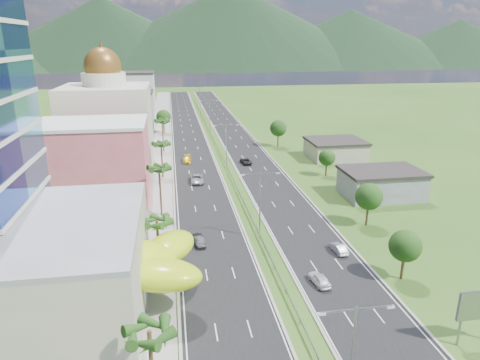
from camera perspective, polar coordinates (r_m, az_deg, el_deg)
name	(u,v)px	position (r m, az deg, el deg)	size (l,w,h in m)	color
ground	(274,269)	(60.20, 4.59, -11.80)	(500.00, 500.00, 0.00)	#2D5119
road_left	(189,136)	(143.87, -6.87, 5.90)	(11.00, 260.00, 0.04)	black
road_right	(233,134)	(145.22, -0.91, 6.14)	(11.00, 260.00, 0.04)	black
sidewalk_left	(160,136)	(143.81, -10.67, 5.73)	(7.00, 260.00, 0.12)	gray
median_guardrail	(217,145)	(126.73, -3.09, 4.63)	(0.10, 216.06, 0.76)	gray
streetlight_median_a	(352,354)	(36.88, 14.72, -21.51)	(6.04, 0.25, 11.00)	gray
streetlight_median_b	(260,198)	(66.18, 2.70, -2.46)	(6.04, 0.25, 11.00)	gray
streetlight_median_c	(226,141)	(104.07, -1.82, 5.16)	(6.04, 0.25, 11.00)	gray
streetlight_median_d	(209,112)	(148.03, -4.12, 8.97)	(6.04, 0.25, 11.00)	gray
streetlight_median_e	(200,96)	(192.47, -5.38, 11.03)	(6.04, 0.25, 11.00)	gray
mall_podium	(2,276)	(54.29, -29.11, -11.15)	(30.00, 24.00, 11.00)	#A7A28A
lime_canopy	(118,263)	(53.31, -15.93, -10.57)	(18.00, 15.00, 7.40)	#B1D314
pink_shophouse	(94,163)	(86.91, -18.84, 2.11)	(20.00, 15.00, 15.00)	#CD5464
domed_building	(108,122)	(108.29, -17.19, 7.36)	(20.00, 20.00, 28.70)	beige
midrise_grey	(123,118)	(133.19, -15.27, 7.92)	(16.00, 15.00, 16.00)	gray
midrise_beige	(130,112)	(155.04, -14.47, 8.77)	(16.00, 15.00, 13.00)	#A7A28A
midrise_white	(134,97)	(177.42, -13.93, 10.73)	(16.00, 15.00, 18.00)	silver
shed_near	(381,185)	(90.28, 18.30, -0.59)	(15.00, 10.00, 5.00)	gray
shed_far	(335,150)	(117.35, 12.59, 3.93)	(14.00, 12.00, 4.40)	#A7A28A
palm_tree_a	(149,336)	(36.10, -11.99, -19.69)	(3.60, 3.60, 9.10)	#47301C
palm_tree_b	(157,224)	(57.41, -11.00, -5.75)	(3.60, 3.60, 8.10)	#47301C
palm_tree_c	(159,170)	(75.75, -10.74, 1.30)	(3.60, 3.60, 9.60)	#47301C
palm_tree_d	(161,145)	(98.23, -10.47, 4.57)	(3.60, 3.60, 8.60)	#47301C
palm_tree_e	(162,122)	(122.57, -10.34, 7.58)	(3.60, 3.60, 9.40)	#47301C
leafy_tree_lfar	(163,117)	(147.66, -10.17, 8.26)	(4.90, 4.90, 8.05)	#47301C
leafy_tree_ra	(405,246)	(59.60, 21.18, -8.20)	(4.20, 4.20, 6.90)	#47301C
leafy_tree_rb	(369,197)	(74.54, 16.82, -2.14)	(4.55, 4.55, 7.47)	#47301C
leafy_tree_rc	(327,158)	(100.44, 11.51, 2.93)	(3.85, 3.85, 6.33)	#47301C
leafy_tree_rd	(278,128)	(126.90, 5.13, 6.90)	(4.90, 4.90, 8.05)	#47301C
mountain_ridge	(233,69)	(506.81, -0.95, 14.62)	(860.00, 140.00, 90.00)	black
car_dark_left	(198,240)	(66.68, -5.56, -8.01)	(1.45, 4.15, 1.37)	black
car_silver_mid_left	(197,179)	(95.20, -5.76, 0.17)	(2.74, 5.95, 1.65)	#999DA0
car_yellow_far_left	(187,159)	(111.58, -7.07, 2.76)	(2.12, 5.21, 1.51)	yellow
car_white_near_right	(319,279)	(57.36, 10.54, -12.85)	(1.66, 4.13, 1.41)	silver
car_silver_right	(338,248)	(65.74, 13.00, -8.84)	(1.39, 3.97, 1.31)	#B7BBC0
car_dark_far_right	(246,161)	(109.44, 0.79, 2.56)	(2.29, 4.96, 1.38)	black
motorcycle	(185,289)	(55.11, -7.31, -14.24)	(0.53, 1.75, 1.12)	black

